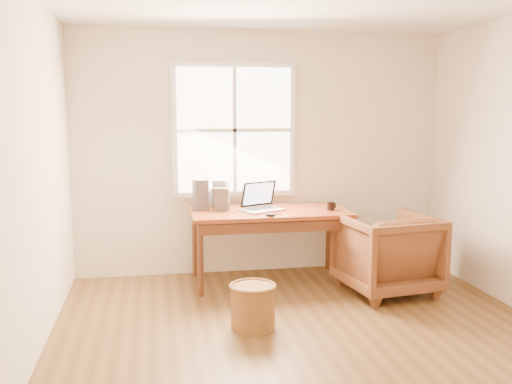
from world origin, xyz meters
The scene contains 11 objects.
room_shell centered at (-0.02, 0.16, 1.32)m, with size 4.04×4.54×2.64m.
desk centered at (0.00, 1.80, 0.73)m, with size 1.60×0.80×0.04m, color brown.
armchair centered at (1.05, 1.27, 0.39)m, with size 0.83×0.85×0.78m, color brown.
wicker_stool centered at (-0.39, 0.58, 0.18)m, with size 0.36×0.36×0.36m, color brown.
laptop centered at (-0.09, 1.77, 0.90)m, with size 0.40×0.42×0.30m, color #A9ABB0, non-canonical shape.
mouse centered at (-0.06, 1.46, 0.77)m, with size 0.10×0.06×0.03m, color black.
coffee_mug centered at (0.62, 1.71, 0.79)m, with size 0.08×0.08×0.08m, color black.
cd_stack_a centered at (-0.47, 2.05, 0.90)m, with size 0.15×0.13×0.29m, color silver.
cd_stack_b centered at (-0.48, 1.89, 0.87)m, with size 0.15×0.13×0.23m, color #28282D.
cd_stack_c centered at (-0.69, 1.97, 0.91)m, with size 0.14×0.12×0.31m, color gray.
cd_stack_d centered at (-0.50, 2.15, 0.84)m, with size 0.15×0.13×0.19m, color #AAB0B6.
Camera 1 is at (-1.15, -3.80, 1.78)m, focal length 40.00 mm.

